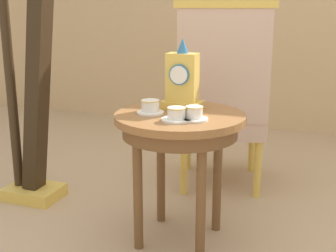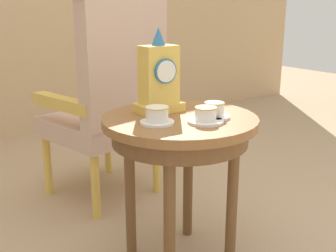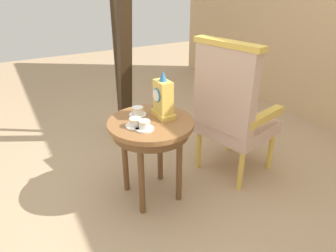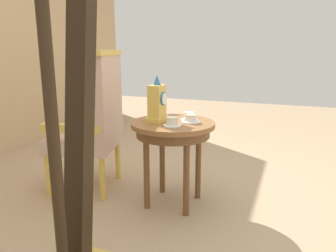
# 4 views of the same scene
# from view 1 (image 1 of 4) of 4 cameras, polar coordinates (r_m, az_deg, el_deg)

# --- Properties ---
(ground_plane) EXTENTS (10.00, 10.00, 0.00)m
(ground_plane) POSITION_cam_1_polar(r_m,az_deg,el_deg) (2.34, 2.53, -13.82)
(ground_plane) COLOR tan
(side_table) EXTENTS (0.61, 0.61, 0.63)m
(side_table) POSITION_cam_1_polar(r_m,az_deg,el_deg) (2.14, 1.44, -0.70)
(side_table) COLOR brown
(side_table) RESTS_ON ground
(teacup_left) EXTENTS (0.13, 0.13, 0.06)m
(teacup_left) POSITION_cam_1_polar(r_m,az_deg,el_deg) (2.12, -2.20, 2.34)
(teacup_left) COLOR white
(teacup_left) RESTS_ON side_table
(teacup_right) EXTENTS (0.13, 0.13, 0.06)m
(teacup_right) POSITION_cam_1_polar(r_m,az_deg,el_deg) (1.99, 1.06, 1.38)
(teacup_right) COLOR white
(teacup_right) RESTS_ON side_table
(teacup_center) EXTENTS (0.12, 0.12, 0.06)m
(teacup_center) POSITION_cam_1_polar(r_m,az_deg,el_deg) (2.00, 3.25, 1.50)
(teacup_center) COLOR white
(teacup_center) RESTS_ON side_table
(mantel_clock) EXTENTS (0.19, 0.11, 0.34)m
(mantel_clock) POSITION_cam_1_polar(r_m,az_deg,el_deg) (2.20, 1.79, 5.63)
(mantel_clock) COLOR gold
(mantel_clock) RESTS_ON side_table
(armchair) EXTENTS (0.65, 0.65, 1.14)m
(armchair) POSITION_cam_1_polar(r_m,az_deg,el_deg) (2.77, 6.73, 3.80)
(armchair) COLOR #CCA893
(armchair) RESTS_ON ground
(harp) EXTENTS (0.40, 0.24, 1.81)m
(harp) POSITION_cam_1_polar(r_m,az_deg,el_deg) (2.68, -16.77, 5.91)
(harp) COLOR gold
(harp) RESTS_ON ground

